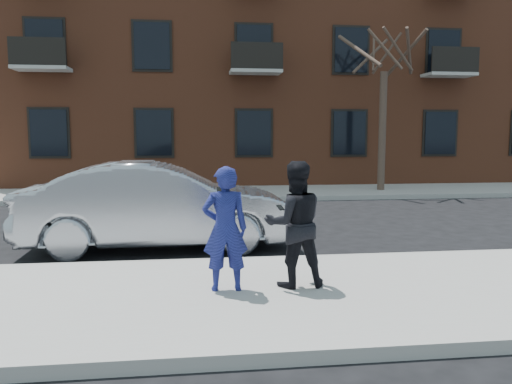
{
  "coord_description": "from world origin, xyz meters",
  "views": [
    {
      "loc": [
        -2.21,
        -6.29,
        2.12
      ],
      "look_at": [
        -1.38,
        0.4,
        1.35
      ],
      "focal_mm": 35.0,
      "sensor_mm": 36.0,
      "label": 1
    }
  ],
  "objects": [
    {
      "name": "ground",
      "position": [
        0.0,
        0.0,
        0.0
      ],
      "size": [
        100.0,
        100.0,
        0.0
      ],
      "primitive_type": "plane",
      "color": "black",
      "rests_on": "ground"
    },
    {
      "name": "near_sidewalk",
      "position": [
        0.0,
        -0.25,
        0.07
      ],
      "size": [
        50.0,
        3.5,
        0.15
      ],
      "primitive_type": "cube",
      "color": "#9B9892",
      "rests_on": "ground"
    },
    {
      "name": "near_curb",
      "position": [
        0.0,
        1.55,
        0.07
      ],
      "size": [
        50.0,
        0.1,
        0.15
      ],
      "primitive_type": "cube",
      "color": "#999691",
      "rests_on": "ground"
    },
    {
      "name": "far_sidewalk",
      "position": [
        0.0,
        11.25,
        0.07
      ],
      "size": [
        50.0,
        3.5,
        0.15
      ],
      "primitive_type": "cube",
      "color": "#9B9892",
      "rests_on": "ground"
    },
    {
      "name": "far_curb",
      "position": [
        0.0,
        9.45,
        0.07
      ],
      "size": [
        50.0,
        0.1,
        0.15
      ],
      "primitive_type": "cube",
      "color": "#999691",
      "rests_on": "ground"
    },
    {
      "name": "apartment_building",
      "position": [
        2.0,
        18.0,
        6.16
      ],
      "size": [
        24.3,
        10.3,
        12.3
      ],
      "color": "brown",
      "rests_on": "ground"
    },
    {
      "name": "street_tree",
      "position": [
        4.5,
        11.0,
        5.52
      ],
      "size": [
        3.6,
        3.6,
        6.8
      ],
      "color": "#34261E",
      "rests_on": "far_sidewalk"
    },
    {
      "name": "silver_sedan",
      "position": [
        -2.87,
        3.04,
        0.81
      ],
      "size": [
        4.98,
        1.86,
        1.63
      ],
      "primitive_type": "imported",
      "rotation": [
        0.0,
        0.0,
        1.6
      ],
      "color": "#999BA3",
      "rests_on": "ground"
    },
    {
      "name": "man_hoodie",
      "position": [
        -1.83,
        -0.09,
        0.94
      ],
      "size": [
        0.59,
        0.48,
        1.59
      ],
      "rotation": [
        0.0,
        0.0,
        3.17
      ],
      "color": "navy",
      "rests_on": "near_sidewalk"
    },
    {
      "name": "man_peacoat",
      "position": [
        -0.92,
        -0.01,
        0.97
      ],
      "size": [
        0.83,
        0.66,
        1.64
      ],
      "rotation": [
        0.0,
        0.0,
        3.19
      ],
      "color": "black",
      "rests_on": "near_sidewalk"
    }
  ]
}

